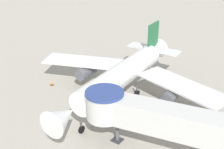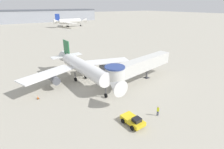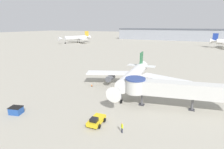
{
  "view_description": "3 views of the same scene",
  "coord_description": "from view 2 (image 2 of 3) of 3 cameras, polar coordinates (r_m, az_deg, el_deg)",
  "views": [
    {
      "loc": [
        20.4,
        -27.74,
        21.02
      ],
      "look_at": [
        -0.51,
        2.37,
        3.84
      ],
      "focal_mm": 50.0,
      "sensor_mm": 36.0,
      "label": 1
    },
    {
      "loc": [
        -14.51,
        -31.63,
        16.94
      ],
      "look_at": [
        4.46,
        -2.4,
        3.0
      ],
      "focal_mm": 28.0,
      "sensor_mm": 36.0,
      "label": 2
    },
    {
      "loc": [
        13.32,
        -37.44,
        16.01
      ],
      "look_at": [
        -3.56,
        -0.73,
        4.58
      ],
      "focal_mm": 28.0,
      "sensor_mm": 36.0,
      "label": 3
    }
  ],
  "objects": [
    {
      "name": "terminal_building",
      "position": [
        208.23,
        -27.72,
        16.49
      ],
      "size": [
        156.14,
        25.28,
        12.36
      ],
      "color": "#999EA8",
      "rests_on": "ground_plane"
    },
    {
      "name": "traffic_cone_port_wing",
      "position": [
        36.82,
        -23.07,
        -6.86
      ],
      "size": [
        0.46,
        0.46,
        0.76
      ],
      "color": "black",
      "rests_on": "ground_plane"
    },
    {
      "name": "background_jet_blue_tail",
      "position": [
        152.6,
        -13.77,
        16.57
      ],
      "size": [
        27.44,
        28.0,
        10.44
      ],
      "rotation": [
        0.0,
        0.0,
        1.54
      ],
      "color": "white",
      "rests_on": "ground_plane"
    },
    {
      "name": "ground_crew_marshaller",
      "position": [
        29.88,
        14.78,
        -11.26
      ],
      "size": [
        0.38,
        0.35,
        1.72
      ],
      "rotation": [
        0.0,
        0.0,
        5.63
      ],
      "color": "#1E2338",
      "rests_on": "ground_plane"
    },
    {
      "name": "traffic_cone_near_nose",
      "position": [
        29.17,
        3.97,
        -12.92
      ],
      "size": [
        0.44,
        0.44,
        0.73
      ],
      "color": "black",
      "rests_on": "ground_plane"
    },
    {
      "name": "jet_bridge",
      "position": [
        39.66,
        8.01,
        2.63
      ],
      "size": [
        20.63,
        6.87,
        5.73
      ],
      "rotation": [
        0.0,
        0.0,
        0.19
      ],
      "color": "silver",
      "rests_on": "ground_plane"
    },
    {
      "name": "main_airplane",
      "position": [
        40.57,
        -9.52,
        2.29
      ],
      "size": [
        27.85,
        25.56,
        8.42
      ],
      "rotation": [
        0.0,
        0.0,
        0.05
      ],
      "color": "white",
      "rests_on": "ground_plane"
    },
    {
      "name": "ground_plane",
      "position": [
        38.7,
        -7.52,
        -4.35
      ],
      "size": [
        800.0,
        800.0,
        0.0
      ],
      "primitive_type": "plane",
      "color": "#A8A393"
    },
    {
      "name": "pushback_tug_yellow",
      "position": [
        27.45,
        6.9,
        -14.66
      ],
      "size": [
        2.46,
        3.9,
        1.52
      ],
      "rotation": [
        0.0,
        0.0,
        0.06
      ],
      "color": "yellow",
      "rests_on": "ground_plane"
    }
  ]
}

